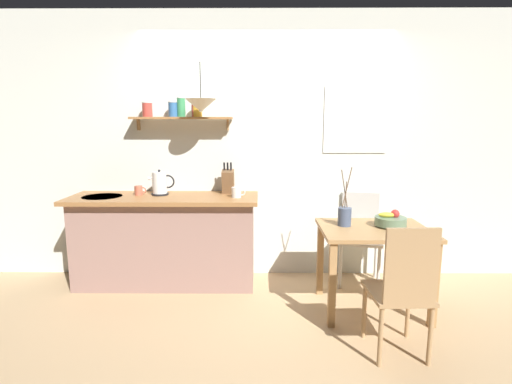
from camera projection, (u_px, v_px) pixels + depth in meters
The scene contains 14 objects.
ground_plane at pixel (266, 296), 3.73m from camera, with size 14.00×14.00×0.00m, color tan.
back_wall at pixel (285, 147), 4.13m from camera, with size 6.80×0.11×2.70m.
kitchen_counter at pixel (166, 239), 3.97m from camera, with size 1.83×0.63×0.90m.
wall_shelf at pixel (180, 113), 3.93m from camera, with size 1.00×0.20×0.32m.
dining_table at pixel (374, 242), 3.38m from camera, with size 0.90×0.72×0.73m.
dining_chair_near at pixel (403, 287), 2.67m from camera, with size 0.41×0.44×0.95m.
dining_chair_far at pixel (360, 232), 4.04m from camera, with size 0.50×0.50×0.90m.
fruit_bowl at pixel (391, 220), 3.40m from camera, with size 0.26×0.26×0.15m.
twig_vase at pixel (345, 216), 3.43m from camera, with size 0.11×0.11×0.51m.
electric_kettle at pixel (160, 184), 3.92m from camera, with size 0.26×0.17×0.25m.
knife_block at pixel (228, 181), 4.01m from camera, with size 0.12×0.17×0.32m.
coffee_mug_by_sink at pixel (139, 190), 3.92m from camera, with size 0.12×0.08×0.09m.
coffee_mug_spare at pixel (237, 192), 3.79m from camera, with size 0.13×0.09×0.10m.
pendant_lamp at pixel (201, 105), 3.64m from camera, with size 0.29×0.29×0.45m.
Camera 1 is at (-0.07, -3.51, 1.60)m, focal length 27.97 mm.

